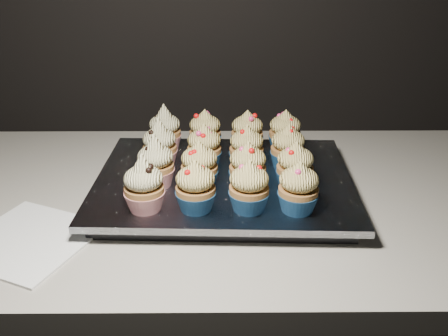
{
  "coord_description": "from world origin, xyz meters",
  "views": [
    {
      "loc": [
        0.24,
        0.9,
        1.33
      ],
      "look_at": [
        0.25,
        1.69,
        0.95
      ],
      "focal_mm": 40.0,
      "sensor_mm": 36.0,
      "label": 1
    }
  ],
  "objects": [
    {
      "name": "cupcake_7",
      "position": [
        0.37,
        1.65,
        0.97
      ],
      "size": [
        0.06,
        0.06,
        0.08
      ],
      "color": "navy",
      "rests_on": "foil_lining"
    },
    {
      "name": "foil_lining",
      "position": [
        0.25,
        1.69,
        0.93
      ],
      "size": [
        0.46,
        0.37,
        0.01
      ],
      "primitive_type": "cube",
      "rotation": [
        0.0,
        0.0,
        -0.04
      ],
      "color": "silver",
      "rests_on": "baking_tray"
    },
    {
      "name": "baking_tray",
      "position": [
        0.25,
        1.69,
        0.91
      ],
      "size": [
        0.43,
        0.33,
        0.02
      ],
      "primitive_type": "cube",
      "rotation": [
        0.0,
        0.0,
        -0.04
      ],
      "color": "black",
      "rests_on": "worktop"
    },
    {
      "name": "napkin",
      "position": [
        -0.05,
        1.54,
        0.9
      ],
      "size": [
        0.23,
        0.23,
        0.0
      ],
      "primitive_type": "cube",
      "rotation": [
        0.0,
        0.0,
        -0.42
      ],
      "color": "white",
      "rests_on": "worktop"
    },
    {
      "name": "cupcake_9",
      "position": [
        0.21,
        1.73,
        0.97
      ],
      "size": [
        0.06,
        0.06,
        0.08
      ],
      "color": "navy",
      "rests_on": "foil_lining"
    },
    {
      "name": "cupcake_5",
      "position": [
        0.21,
        1.65,
        0.97
      ],
      "size": [
        0.06,
        0.06,
        0.08
      ],
      "color": "navy",
      "rests_on": "foil_lining"
    },
    {
      "name": "cupcake_14",
      "position": [
        0.29,
        1.81,
        0.97
      ],
      "size": [
        0.06,
        0.06,
        0.08
      ],
      "color": "navy",
      "rests_on": "foil_lining"
    },
    {
      "name": "cupcake_13",
      "position": [
        0.21,
        1.81,
        0.97
      ],
      "size": [
        0.06,
        0.06,
        0.08
      ],
      "color": "navy",
      "rests_on": "foil_lining"
    },
    {
      "name": "cupcake_11",
      "position": [
        0.36,
        1.73,
        0.97
      ],
      "size": [
        0.06,
        0.06,
        0.08
      ],
      "color": "navy",
      "rests_on": "foil_lining"
    },
    {
      "name": "cupcake_8",
      "position": [
        0.13,
        1.74,
        0.97
      ],
      "size": [
        0.06,
        0.06,
        0.1
      ],
      "color": "#B11821",
      "rests_on": "foil_lining"
    },
    {
      "name": "cupcake_1",
      "position": [
        0.2,
        1.58,
        0.97
      ],
      "size": [
        0.06,
        0.06,
        0.08
      ],
      "color": "navy",
      "rests_on": "foil_lining"
    },
    {
      "name": "worktop",
      "position": [
        0.0,
        1.7,
        0.88
      ],
      "size": [
        2.44,
        0.64,
        0.04
      ],
      "primitive_type": "cube",
      "color": "beige",
      "rests_on": "cabinet"
    },
    {
      "name": "cupcake_6",
      "position": [
        0.29,
        1.65,
        0.97
      ],
      "size": [
        0.06,
        0.06,
        0.08
      ],
      "color": "navy",
      "rests_on": "foil_lining"
    },
    {
      "name": "cupcake_4",
      "position": [
        0.13,
        1.66,
        0.97
      ],
      "size": [
        0.06,
        0.06,
        0.1
      ],
      "color": "#B11821",
      "rests_on": "foil_lining"
    },
    {
      "name": "cupcake_3",
      "position": [
        0.36,
        1.57,
        0.97
      ],
      "size": [
        0.06,
        0.06,
        0.08
      ],
      "color": "navy",
      "rests_on": "foil_lining"
    },
    {
      "name": "cupcake_15",
      "position": [
        0.37,
        1.81,
        0.97
      ],
      "size": [
        0.06,
        0.06,
        0.08
      ],
      "color": "navy",
      "rests_on": "foil_lining"
    },
    {
      "name": "cupcake_12",
      "position": [
        0.13,
        1.81,
        0.97
      ],
      "size": [
        0.06,
        0.06,
        0.1
      ],
      "color": "#B11821",
      "rests_on": "foil_lining"
    },
    {
      "name": "cupcake_0",
      "position": [
        0.12,
        1.58,
        0.97
      ],
      "size": [
        0.06,
        0.06,
        0.1
      ],
      "color": "#B11821",
      "rests_on": "foil_lining"
    },
    {
      "name": "cupcake_2",
      "position": [
        0.28,
        1.58,
        0.97
      ],
      "size": [
        0.06,
        0.06,
        0.08
      ],
      "color": "navy",
      "rests_on": "foil_lining"
    },
    {
      "name": "cupcake_10",
      "position": [
        0.29,
        1.73,
        0.97
      ],
      "size": [
        0.06,
        0.06,
        0.08
      ],
      "color": "navy",
      "rests_on": "foil_lining"
    }
  ]
}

